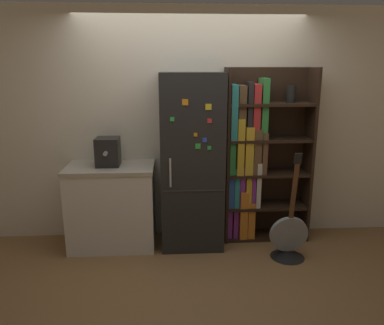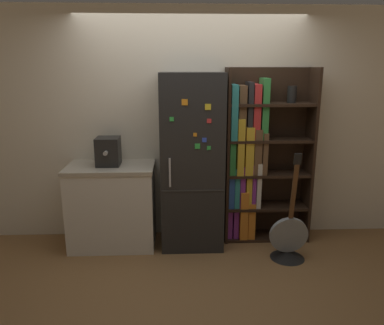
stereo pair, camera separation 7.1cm
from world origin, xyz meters
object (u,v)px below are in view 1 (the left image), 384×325
(refrigerator, at_px, (192,162))
(bookshelf, at_px, (254,159))
(guitar, at_px, (288,242))
(espresso_machine, at_px, (108,152))

(refrigerator, height_order, bookshelf, bookshelf)
(refrigerator, distance_m, bookshelf, 0.72)
(bookshelf, bearing_deg, guitar, -62.69)
(bookshelf, height_order, espresso_machine, bookshelf)
(refrigerator, bearing_deg, bookshelf, 10.50)
(guitar, bearing_deg, refrigerator, 157.67)
(bookshelf, xyz_separation_m, guitar, (0.28, -0.54, -0.77))
(espresso_machine, relative_size, guitar, 0.27)
(refrigerator, xyz_separation_m, guitar, (0.99, -0.41, -0.78))
(refrigerator, height_order, guitar, refrigerator)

